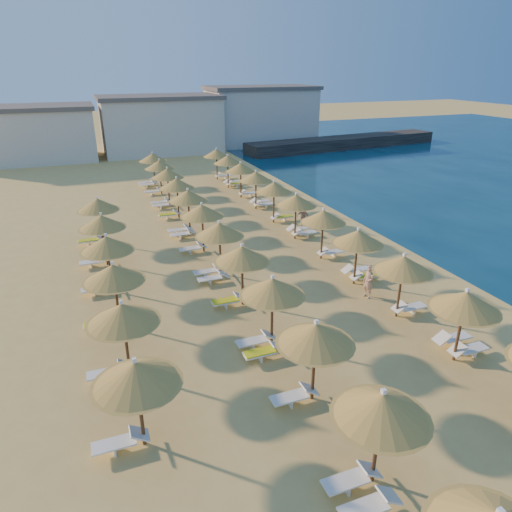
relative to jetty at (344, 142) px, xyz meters
name	(u,v)px	position (x,y,z in m)	size (l,w,h in m)	color
ground	(297,309)	(-26.38, -39.35, -0.75)	(220.00, 220.00, 0.00)	#D7B45E
jetty	(344,142)	(0.00, 0.00, 0.00)	(30.00, 4.00, 1.50)	black
hotel_blocks	(166,123)	(-23.85, 6.35, 2.95)	(46.71, 11.10, 8.10)	silver
parasol_row_east	(309,209)	(-22.30, -32.40, 1.89)	(2.73, 43.55, 3.22)	brown
parasol_row_west	(210,220)	(-28.71, -32.40, 1.89)	(2.73, 43.55, 3.22)	brown
parasol_row_inland	(110,258)	(-34.60, -36.11, 1.89)	(2.73, 21.28, 3.22)	brown
loungers	(243,257)	(-26.95, -33.13, -0.41)	(15.42, 41.37, 0.66)	white
beachgoer_c	(303,217)	(-20.85, -28.81, 0.06)	(0.95, 0.40, 1.63)	tan
beachgoer_a	(368,282)	(-22.53, -39.57, 0.13)	(0.64, 0.42, 1.76)	tan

